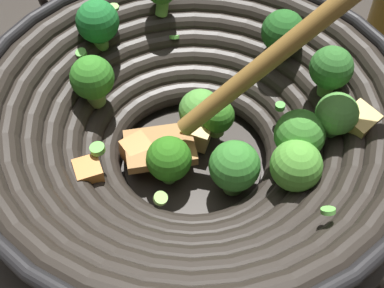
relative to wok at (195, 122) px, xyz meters
name	(u,v)px	position (x,y,z in m)	size (l,w,h in m)	color
ground_plane	(193,166)	(0.00, 0.00, -0.07)	(4.00, 4.00, 0.00)	#332D28
wok	(195,122)	(0.00, 0.00, 0.00)	(0.43, 0.43, 0.25)	black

